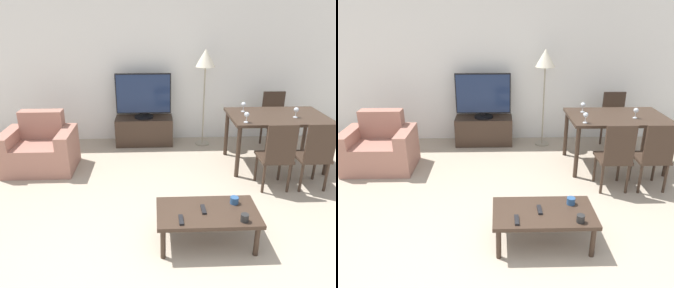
% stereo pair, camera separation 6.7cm
% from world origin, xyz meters
% --- Properties ---
extents(wall_back, '(7.88, 0.06, 2.70)m').
position_xyz_m(wall_back, '(0.00, 3.84, 1.35)').
color(wall_back, white).
rests_on(wall_back, ground_plane).
extents(armchair, '(0.98, 0.70, 0.82)m').
position_xyz_m(armchair, '(-1.57, 2.64, 0.30)').
color(armchair, '#9E6B5B').
rests_on(armchair, ground_plane).
extents(tv_stand, '(0.97, 0.42, 0.48)m').
position_xyz_m(tv_stand, '(-0.08, 3.56, 0.24)').
color(tv_stand, '#38281E').
rests_on(tv_stand, ground_plane).
extents(tv, '(0.92, 0.32, 0.75)m').
position_xyz_m(tv, '(-0.08, 3.56, 0.85)').
color(tv, black).
rests_on(tv, tv_stand).
extents(coffee_table, '(0.99, 0.54, 0.36)m').
position_xyz_m(coffee_table, '(0.60, 0.87, 0.32)').
color(coffee_table, '#38281E').
rests_on(coffee_table, ground_plane).
extents(dining_table, '(1.39, 0.88, 0.78)m').
position_xyz_m(dining_table, '(1.87, 2.63, 0.69)').
color(dining_table, '#38281E').
rests_on(dining_table, ground_plane).
extents(dining_chair_near, '(0.40, 0.40, 0.92)m').
position_xyz_m(dining_chair_near, '(1.62, 1.88, 0.50)').
color(dining_chair_near, '#38281E').
rests_on(dining_chair_near, ground_plane).
extents(dining_chair_far, '(0.40, 0.40, 0.92)m').
position_xyz_m(dining_chair_far, '(2.11, 3.38, 0.50)').
color(dining_chair_far, '#38281E').
rests_on(dining_chair_far, ground_plane).
extents(dining_chair_near_right, '(0.40, 0.40, 0.92)m').
position_xyz_m(dining_chair_near_right, '(2.11, 1.88, 0.50)').
color(dining_chair_near_right, '#38281E').
rests_on(dining_chair_near_right, ground_plane).
extents(floor_lamp, '(0.32, 0.32, 1.62)m').
position_xyz_m(floor_lamp, '(0.93, 3.49, 1.39)').
color(floor_lamp, gray).
rests_on(floor_lamp, ground_plane).
extents(remote_primary, '(0.04, 0.15, 0.02)m').
position_xyz_m(remote_primary, '(0.33, 0.72, 0.37)').
color(remote_primary, black).
rests_on(remote_primary, coffee_table).
extents(remote_secondary, '(0.04, 0.15, 0.02)m').
position_xyz_m(remote_secondary, '(0.56, 0.88, 0.37)').
color(remote_secondary, black).
rests_on(remote_secondary, coffee_table).
extents(cup_white_near, '(0.08, 0.08, 0.07)m').
position_xyz_m(cup_white_near, '(0.89, 0.99, 0.40)').
color(cup_white_near, navy).
rests_on(cup_white_near, coffee_table).
extents(cup_colored_far, '(0.07, 0.07, 0.07)m').
position_xyz_m(cup_colored_far, '(0.91, 0.68, 0.40)').
color(cup_colored_far, black).
rests_on(cup_colored_far, coffee_table).
extents(wine_glass_left, '(0.07, 0.07, 0.15)m').
position_xyz_m(wine_glass_left, '(2.08, 2.51, 0.88)').
color(wine_glass_left, silver).
rests_on(wine_glass_left, dining_table).
extents(wine_glass_center, '(0.07, 0.07, 0.15)m').
position_xyz_m(wine_glass_center, '(1.32, 2.32, 0.88)').
color(wine_glass_center, silver).
rests_on(wine_glass_center, dining_table).
extents(wine_glass_right, '(0.07, 0.07, 0.15)m').
position_xyz_m(wine_glass_right, '(1.41, 2.82, 0.88)').
color(wine_glass_right, silver).
rests_on(wine_glass_right, dining_table).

